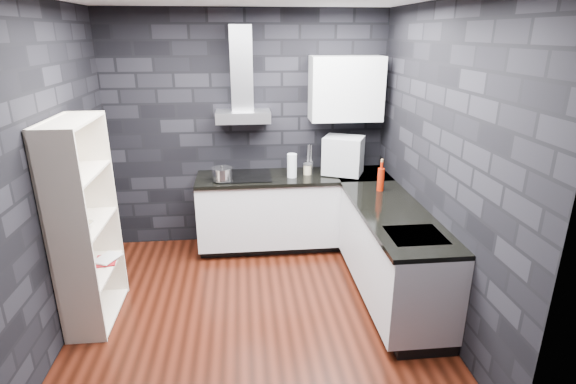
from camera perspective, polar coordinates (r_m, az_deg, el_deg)
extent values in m
plane|color=#3A140A|center=(4.33, -4.14, -14.79)|extent=(3.20, 3.20, 0.00)
cube|color=black|center=(5.31, -5.12, 7.69)|extent=(3.20, 0.05, 2.70)
cube|color=black|center=(2.23, -3.49, -9.69)|extent=(3.20, 0.05, 2.70)
cube|color=black|center=(4.05, -28.31, 1.57)|extent=(0.05, 3.20, 2.70)
cube|color=black|center=(4.10, 18.74, 3.13)|extent=(0.05, 3.20, 2.70)
cube|color=black|center=(5.49, 0.60, -6.19)|extent=(2.18, 0.50, 0.10)
cube|color=black|center=(4.60, 13.12, -12.26)|extent=(0.50, 1.78, 0.10)
cube|color=silver|center=(5.28, 0.67, -2.18)|extent=(2.20, 0.60, 0.76)
cube|color=silver|center=(4.38, 13.06, -7.53)|extent=(0.60, 1.80, 0.76)
cube|color=black|center=(5.14, 0.70, 1.93)|extent=(2.20, 0.62, 0.04)
cube|color=black|center=(4.21, 13.34, -2.68)|extent=(0.62, 1.80, 0.04)
cube|color=black|center=(5.29, 9.32, 2.21)|extent=(0.62, 0.62, 0.04)
cube|color=silver|center=(5.08, -5.72, 9.53)|extent=(0.60, 0.34, 0.12)
cube|color=silver|center=(5.08, -5.93, 15.34)|extent=(0.24, 0.20, 0.90)
cube|color=silver|center=(5.16, 7.37, 12.89)|extent=(0.80, 0.35, 0.70)
cube|color=black|center=(5.11, -5.46, 2.04)|extent=(0.58, 0.50, 0.01)
cube|color=silver|center=(3.78, 15.91, -5.32)|extent=(0.44, 0.40, 0.01)
cylinder|color=#B9B8BD|center=(4.95, -8.35, 2.20)|extent=(0.28, 0.28, 0.13)
cylinder|color=white|center=(5.03, 0.50, 3.38)|extent=(0.13, 0.13, 0.27)
cylinder|color=#C2B58D|center=(5.15, 2.48, 2.87)|extent=(0.12, 0.12, 0.11)
cylinder|color=#B9B8BD|center=(5.27, 2.69, 3.33)|extent=(0.12, 0.12, 0.13)
cube|color=#A7ABAE|center=(5.14, 7.03, 4.64)|extent=(0.52, 0.48, 0.42)
cylinder|color=#951A05|center=(4.70, 11.69, 1.56)|extent=(0.09, 0.09, 0.24)
cube|color=beige|center=(4.19, -24.35, -3.83)|extent=(0.60, 0.87, 1.80)
imported|color=silver|center=(4.08, -24.87, -3.94)|extent=(0.24, 0.24, 0.05)
imported|color=maroon|center=(4.45, -23.42, -6.96)|extent=(0.18, 0.05, 0.24)
imported|color=#B2B2B2|center=(4.49, -22.94, -6.35)|extent=(0.17, 0.09, 0.24)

